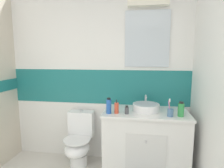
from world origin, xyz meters
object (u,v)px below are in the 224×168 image
(soap_dispenser, at_px, (117,108))
(lotion_bottle_short, at_px, (127,110))
(shampoo_bottle_tall, at_px, (109,106))
(mouthwash_bottle, at_px, (181,109))
(toothbrush_cup, at_px, (170,112))
(sink_basin, at_px, (146,107))
(toilet, at_px, (79,141))

(soap_dispenser, relative_size, lotion_bottle_short, 1.68)
(shampoo_bottle_tall, height_order, lotion_bottle_short, shampoo_bottle_tall)
(lotion_bottle_short, bearing_deg, soap_dispenser, 176.64)
(mouthwash_bottle, xyz_separation_m, shampoo_bottle_tall, (-0.85, -0.01, 0.01))
(toothbrush_cup, bearing_deg, sink_basin, 145.30)
(toilet, xyz_separation_m, lotion_bottle_short, (0.68, -0.20, 0.54))
(soap_dispenser, bearing_deg, toilet, 161.32)
(soap_dispenser, xyz_separation_m, lotion_bottle_short, (0.13, -0.01, -0.02))
(toilet, relative_size, toothbrush_cup, 3.69)
(mouthwash_bottle, bearing_deg, shampoo_bottle_tall, -179.07)
(sink_basin, bearing_deg, toothbrush_cup, -34.70)
(toothbrush_cup, xyz_separation_m, mouthwash_bottle, (0.12, 0.02, 0.03))
(toothbrush_cup, distance_m, lotion_bottle_short, 0.51)
(shampoo_bottle_tall, relative_size, lotion_bottle_short, 1.91)
(shampoo_bottle_tall, bearing_deg, soap_dispenser, 13.66)
(mouthwash_bottle, bearing_deg, soap_dispenser, 179.34)
(sink_basin, height_order, toilet, sink_basin)
(toothbrush_cup, height_order, soap_dispenser, toothbrush_cup)
(soap_dispenser, relative_size, shampoo_bottle_tall, 0.88)
(toothbrush_cup, bearing_deg, lotion_bottle_short, 177.34)
(toilet, bearing_deg, soap_dispenser, -18.68)
(sink_basin, bearing_deg, shampoo_bottle_tall, -158.38)
(toilet, relative_size, shampoo_bottle_tall, 3.96)
(toothbrush_cup, height_order, shampoo_bottle_tall, toothbrush_cup)
(toilet, xyz_separation_m, mouthwash_bottle, (1.31, -0.20, 0.57))
(toothbrush_cup, xyz_separation_m, soap_dispenser, (-0.63, 0.03, 0.01))
(sink_basin, relative_size, shampoo_bottle_tall, 1.97)
(toothbrush_cup, height_order, lotion_bottle_short, toothbrush_cup)
(toilet, bearing_deg, sink_basin, -1.97)
(toothbrush_cup, relative_size, shampoo_bottle_tall, 1.07)
(soap_dispenser, bearing_deg, sink_basin, 23.53)
(mouthwash_bottle, height_order, lotion_bottle_short, mouthwash_bottle)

